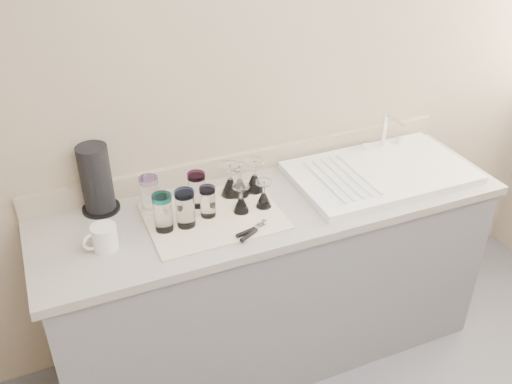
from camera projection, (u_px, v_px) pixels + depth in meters
name	position (u px, v px, depth m)	size (l,w,h in m)	color
counter_unit	(271.00, 280.00, 2.72)	(2.06, 0.62, 0.90)	slate
sink_unit	(381.00, 172.00, 2.65)	(0.82, 0.50, 0.22)	white
dish_towel	(213.00, 216.00, 2.37)	(0.55, 0.42, 0.01)	white
tumbler_teal	(150.00, 194.00, 2.36)	(0.08, 0.08, 0.16)	white
tumbler_purple	(197.00, 189.00, 2.40)	(0.08, 0.08, 0.15)	white
tumbler_magenta	(163.00, 212.00, 2.25)	(0.08, 0.08, 0.16)	white
tumbler_blue	(185.00, 208.00, 2.27)	(0.08, 0.08, 0.16)	white
tumbler_lavender	(208.00, 201.00, 2.34)	(0.07, 0.07, 0.13)	white
goblet_back_left	(230.00, 184.00, 2.48)	(0.08, 0.08, 0.15)	white
goblet_back_right	(254.00, 180.00, 2.51)	(0.08, 0.08, 0.15)	white
goblet_front_left	(241.00, 203.00, 2.38)	(0.07, 0.07, 0.12)	white
goblet_front_right	(264.00, 198.00, 2.41)	(0.07, 0.07, 0.12)	white
goblet_extra	(240.00, 185.00, 2.48)	(0.08, 0.08, 0.14)	white
can_opener	(252.00, 231.00, 2.26)	(0.14, 0.09, 0.02)	silver
white_mug	(104.00, 238.00, 2.17)	(0.15, 0.12, 0.10)	silver
paper_towel_roll	(96.00, 180.00, 2.35)	(0.16, 0.16, 0.30)	black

